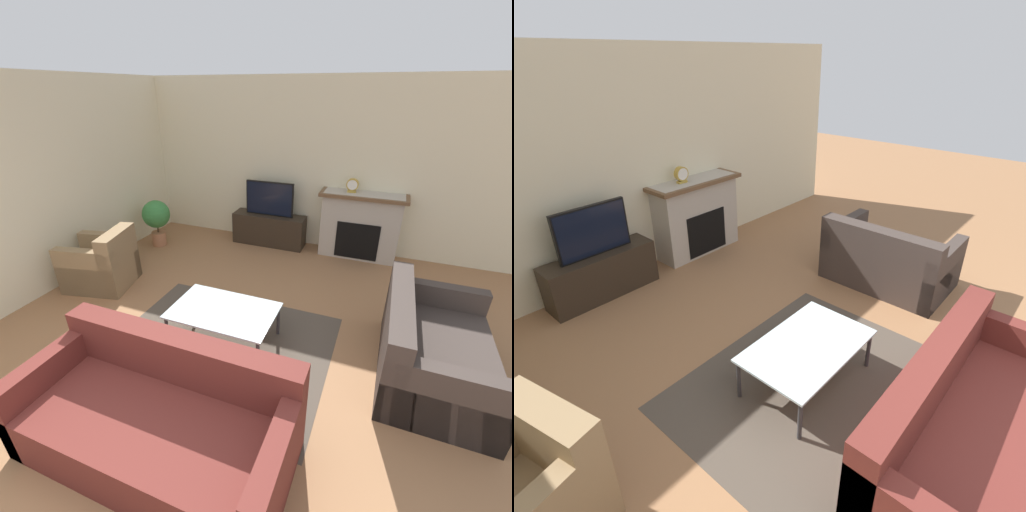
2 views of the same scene
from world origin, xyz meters
The scene contains 10 objects.
wall_back centered at (0.00, 4.96, 1.35)m, with size 8.43×0.06×2.70m.
area_rug centered at (-0.04, 1.91, 0.00)m, with size 2.30×1.91×0.00m.
fireplace centered at (1.05, 4.73, 0.55)m, with size 1.31×0.45×1.05m.
tv_stand centered at (-0.46, 4.67, 0.27)m, with size 1.25×0.37×0.54m.
tv centered at (-0.46, 4.67, 0.83)m, with size 0.83×0.06×0.58m.
couch_sectional centered at (0.07, 0.73, 0.29)m, with size 2.03×0.94×0.82m.
couch_loveseat centered at (1.99, 2.27, 0.29)m, with size 0.95×1.45×0.82m.
armchair_by_window centered at (-2.13, 2.48, 0.30)m, with size 0.96×0.88×0.82m.
coffee_table centered at (-0.04, 2.02, 0.37)m, with size 1.10×0.71×0.40m.
mantel_clock centered at (0.86, 4.74, 1.17)m, with size 0.19×0.07×0.22m.
Camera 2 is at (-2.24, 0.54, 2.59)m, focal length 28.00 mm.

